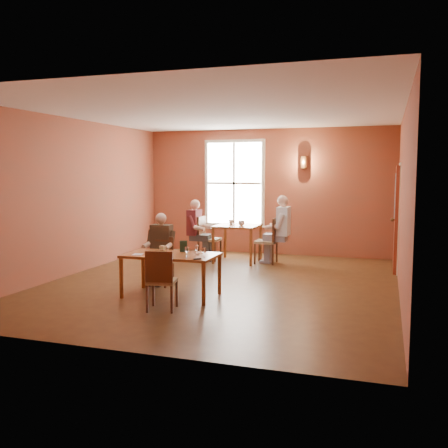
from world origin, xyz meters
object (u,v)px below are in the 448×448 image
(diner_main, at_px, (159,251))
(diner_maroon, at_px, (208,231))
(chair_diner_main, at_px, (160,262))
(chair_empty, at_px, (162,280))
(chair_diner_white, at_px, (266,241))
(main_table, at_px, (171,275))
(diner_white, at_px, (268,231))
(chair_diner_maroon, at_px, (210,238))
(second_table, at_px, (237,243))

(diner_main, relative_size, diner_maroon, 0.92)
(chair_diner_main, bearing_deg, diner_main, 90.00)
(chair_diner_main, height_order, diner_main, diner_main)
(chair_empty, xyz_separation_m, chair_diner_white, (0.57, 4.06, 0.06))
(main_table, xyz_separation_m, diner_maroon, (-0.56, 3.30, 0.32))
(diner_white, xyz_separation_m, diner_maroon, (-1.36, 0.00, -0.05))
(main_table, relative_size, diner_white, 1.02)
(chair_diner_maroon, bearing_deg, second_table, 90.00)
(chair_diner_main, bearing_deg, diner_white, -116.16)
(main_table, height_order, chair_diner_main, chair_diner_main)
(chair_empty, bearing_deg, diner_maroon, 88.73)
(chair_empty, bearing_deg, chair_diner_white, 70.13)
(chair_diner_maroon, relative_size, diner_maroon, 0.74)
(main_table, xyz_separation_m, second_table, (0.12, 3.30, 0.07))
(diner_white, height_order, chair_diner_maroon, diner_white)
(chair_diner_maroon, bearing_deg, diner_maroon, -90.00)
(diner_white, bearing_deg, chair_diner_white, 90.00)
(chair_empty, bearing_deg, diner_main, 104.99)
(chair_diner_white, distance_m, chair_diner_maroon, 1.30)
(chair_empty, distance_m, diner_maroon, 4.13)
(second_table, xyz_separation_m, chair_diner_maroon, (-0.65, 0.00, 0.08))
(main_table, height_order, chair_empty, chair_empty)
(diner_white, bearing_deg, main_table, 166.36)
(chair_diner_white, xyz_separation_m, diner_maroon, (-1.33, 0.00, 0.16))
(diner_white, bearing_deg, chair_diner_maroon, 90.00)
(chair_empty, xyz_separation_m, diner_white, (0.60, 4.06, 0.27))
(chair_empty, relative_size, diner_white, 0.62)
(chair_diner_white, bearing_deg, chair_diner_main, 154.37)
(second_table, bearing_deg, chair_diner_white, 0.00)
(diner_main, bearing_deg, diner_white, -115.90)
(diner_white, distance_m, chair_diner_maroon, 1.35)
(chair_diner_main, xyz_separation_m, chair_diner_maroon, (-0.03, 2.65, 0.07))
(chair_diner_main, height_order, chair_diner_maroon, chair_diner_maroon)
(second_table, bearing_deg, chair_diner_maroon, 180.00)
(main_table, height_order, diner_maroon, diner_maroon)
(second_table, xyz_separation_m, diner_white, (0.68, 0.00, 0.31))
(chair_diner_maroon, xyz_separation_m, diner_maroon, (-0.03, 0.00, 0.17))
(chair_diner_main, height_order, chair_diner_white, chair_diner_white)
(diner_main, bearing_deg, chair_diner_maroon, -89.35)
(chair_diner_main, xyz_separation_m, diner_main, (0.00, -0.03, 0.19))
(chair_diner_main, distance_m, chair_diner_maroon, 2.65)
(diner_maroon, bearing_deg, chair_diner_maroon, 90.00)
(chair_empty, height_order, chair_diner_maroon, chair_diner_maroon)
(main_table, distance_m, second_table, 3.30)
(diner_main, distance_m, chair_diner_maroon, 2.68)
(diner_main, bearing_deg, chair_diner_white, -115.38)
(diner_main, xyz_separation_m, chair_empty, (0.70, -1.38, -0.16))
(diner_maroon, bearing_deg, main_table, 9.65)
(main_table, bearing_deg, diner_white, 76.36)
(main_table, xyz_separation_m, diner_white, (0.80, 3.30, 0.37))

